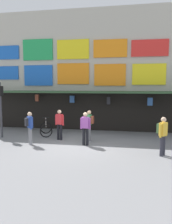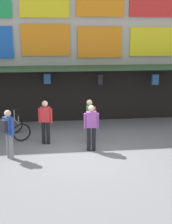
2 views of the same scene
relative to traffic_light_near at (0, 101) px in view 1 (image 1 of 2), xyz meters
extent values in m
plane|color=slate|center=(4.78, -0.88, -2.14)|extent=(80.00, 80.00, 0.00)
cube|color=#B2AD9E|center=(4.78, 3.72, 1.86)|extent=(18.00, 1.20, 8.00)
cube|color=#2D4C2D|center=(4.78, 2.42, 0.46)|extent=(15.30, 1.40, 0.12)
cube|color=blue|center=(-1.37, 3.07, 3.16)|extent=(2.14, 0.08, 0.93)
cube|color=green|center=(1.09, 3.07, 3.29)|extent=(2.11, 0.08, 1.39)
cube|color=yellow|center=(3.55, 3.07, 3.25)|extent=(2.16, 0.08, 1.26)
cube|color=orange|center=(6.01, 3.07, 3.24)|extent=(2.16, 0.08, 1.13)
cube|color=red|center=(8.47, 3.07, 3.19)|extent=(2.26, 0.08, 1.03)
cube|color=blue|center=(-1.37, 3.07, 1.76)|extent=(1.96, 0.08, 0.93)
cube|color=blue|center=(1.09, 3.07, 1.56)|extent=(2.04, 0.08, 1.39)
cube|color=orange|center=(3.55, 3.07, 1.65)|extent=(2.17, 0.08, 1.38)
cube|color=orange|center=(6.01, 3.07, 1.56)|extent=(2.04, 0.08, 1.39)
cube|color=yellow|center=(8.47, 3.07, 1.57)|extent=(2.07, 0.08, 1.32)
cylinder|color=black|center=(1.12, 2.66, 0.33)|extent=(0.02, 0.02, 0.14)
cube|color=brown|center=(1.12, 2.66, 0.04)|extent=(0.23, 0.14, 0.45)
cylinder|color=black|center=(3.57, 2.69, 0.30)|extent=(0.02, 0.02, 0.20)
cube|color=#2D5693|center=(3.57, 2.69, -0.03)|extent=(0.30, 0.18, 0.45)
cylinder|color=black|center=(5.98, 2.62, 0.27)|extent=(0.02, 0.02, 0.27)
cube|color=#232328|center=(5.98, 2.62, -0.10)|extent=(0.21, 0.13, 0.45)
cylinder|color=black|center=(8.54, 2.50, 0.26)|extent=(0.02, 0.02, 0.27)
cube|color=#2D5693|center=(8.54, 2.50, -0.11)|extent=(0.30, 0.18, 0.48)
cube|color=black|center=(4.78, 3.10, -0.89)|extent=(15.30, 0.04, 2.50)
cylinder|color=#38383D|center=(0.00, 0.01, -0.54)|extent=(0.12, 0.12, 3.20)
cube|color=black|center=(0.00, 0.01, 0.56)|extent=(0.34, 0.31, 0.56)
torus|color=black|center=(2.16, 1.47, -1.78)|extent=(0.69, 0.31, 0.72)
torus|color=black|center=(2.56, 0.44, -1.78)|extent=(0.69, 0.31, 0.72)
cylinder|color=#A3998E|center=(2.36, 0.96, -1.53)|extent=(0.40, 0.94, 0.05)
cylinder|color=#A3998E|center=(2.42, 0.80, -1.36)|extent=(0.04, 0.04, 0.35)
cube|color=black|center=(2.42, 0.80, -1.17)|extent=(0.17, 0.22, 0.06)
cylinder|color=#A3998E|center=(2.19, 1.39, -1.36)|extent=(0.04, 0.04, 0.50)
cylinder|color=black|center=(2.19, 1.39, -1.11)|extent=(0.42, 0.19, 0.04)
cylinder|color=black|center=(5.21, -0.84, -1.70)|extent=(0.14, 0.14, 0.88)
cylinder|color=black|center=(5.03, -0.83, -1.70)|extent=(0.14, 0.14, 0.88)
cube|color=#9E4CA8|center=(5.12, -0.83, -0.98)|extent=(0.37, 0.24, 0.56)
sphere|color=beige|center=(5.12, -0.83, -0.57)|extent=(0.22, 0.22, 0.22)
cylinder|color=#9E4CA8|center=(5.34, -0.85, -1.03)|extent=(0.09, 0.09, 0.56)
cylinder|color=#9E4CA8|center=(4.90, -0.82, -1.03)|extent=(0.09, 0.09, 0.56)
cube|color=#477042|center=(5.13, -0.67, -0.96)|extent=(0.29, 0.18, 0.40)
cylinder|color=gray|center=(2.27, -1.14, -1.70)|extent=(0.14, 0.14, 0.88)
cylinder|color=gray|center=(2.38, -1.28, -1.70)|extent=(0.14, 0.14, 0.88)
cube|color=#28479E|center=(2.32, -1.21, -0.98)|extent=(0.40, 0.42, 0.56)
sphere|color=beige|center=(2.32, -1.21, -0.57)|extent=(0.22, 0.22, 0.22)
cylinder|color=#28479E|center=(2.19, -1.03, -1.03)|extent=(0.09, 0.09, 0.56)
cylinder|color=#28479E|center=(2.46, -1.38, -1.03)|extent=(0.09, 0.09, 0.56)
cube|color=#232328|center=(2.20, -1.31, -0.96)|extent=(0.30, 0.32, 0.40)
cylinder|color=black|center=(3.41, 0.06, -1.70)|extent=(0.14, 0.14, 0.88)
cylinder|color=black|center=(3.59, 0.02, -1.70)|extent=(0.14, 0.14, 0.88)
cube|color=red|center=(3.50, 0.04, -0.98)|extent=(0.40, 0.29, 0.56)
sphere|color=beige|center=(3.50, 0.04, -0.57)|extent=(0.22, 0.22, 0.22)
cylinder|color=red|center=(3.28, 0.09, -1.03)|extent=(0.09, 0.09, 0.56)
cylinder|color=red|center=(3.71, 0.00, -1.03)|extent=(0.09, 0.09, 0.56)
cylinder|color=gray|center=(5.15, -0.04, -1.70)|extent=(0.14, 0.14, 0.88)
cylinder|color=gray|center=(5.17, 0.13, -1.70)|extent=(0.14, 0.14, 0.88)
cube|color=#388E51|center=(5.16, 0.04, -0.98)|extent=(0.25, 0.38, 0.56)
sphere|color=tan|center=(5.16, 0.04, -0.57)|extent=(0.22, 0.22, 0.22)
cylinder|color=#388E51|center=(5.14, -0.17, -1.03)|extent=(0.09, 0.09, 0.56)
cylinder|color=#388E51|center=(5.18, 0.26, -1.03)|extent=(0.09, 0.09, 0.56)
cube|color=brown|center=(5.32, 0.03, -0.96)|extent=(0.18, 0.29, 0.40)
cylinder|color=#2D2D38|center=(8.73, -1.85, -1.70)|extent=(0.14, 0.14, 0.88)
cylinder|color=#2D2D38|center=(8.63, -1.99, -1.70)|extent=(0.14, 0.14, 0.88)
cube|color=gold|center=(8.68, -1.92, -0.98)|extent=(0.39, 0.42, 0.56)
sphere|color=beige|center=(8.68, -1.92, -0.57)|extent=(0.22, 0.22, 0.22)
cylinder|color=gold|center=(8.81, -1.74, -1.03)|extent=(0.09, 0.09, 0.56)
cylinder|color=gold|center=(8.55, -2.10, -1.03)|extent=(0.09, 0.09, 0.56)
cube|color=#477042|center=(8.55, -1.83, -0.96)|extent=(0.30, 0.32, 0.40)
camera|label=1|loc=(7.12, -11.69, 0.85)|focal=35.86mm
camera|label=2|loc=(3.79, -10.69, 1.91)|focal=47.49mm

